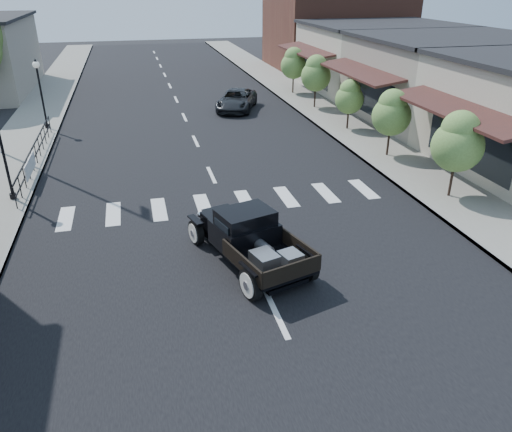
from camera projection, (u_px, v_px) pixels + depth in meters
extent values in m
plane|color=black|center=(249.00, 256.00, 15.00)|extent=(120.00, 120.00, 0.00)
cube|color=black|center=(189.00, 126.00, 28.14)|extent=(14.00, 80.00, 0.02)
cube|color=gray|center=(27.00, 135.00, 26.27)|extent=(3.00, 80.00, 0.15)
cube|color=gray|center=(330.00, 116.00, 29.95)|extent=(3.00, 80.00, 0.15)
cube|color=gray|center=(451.00, 80.00, 28.67)|extent=(10.00, 9.00, 4.50)
cube|color=beige|center=(379.00, 58.00, 36.56)|extent=(10.00, 9.00, 4.50)
cube|color=brown|center=(335.00, 28.00, 44.88)|extent=(11.00, 10.00, 7.00)
imported|color=black|center=(237.00, 100.00, 31.36)|extent=(3.60, 4.90, 1.24)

